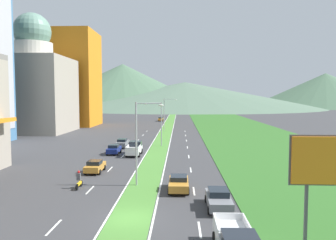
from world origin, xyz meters
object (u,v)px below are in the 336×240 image
object	(u,v)px
car_5	(161,119)
motorcycle_rider	(79,181)
car_2	(218,199)
car_6	(122,143)
pickup_truck_0	(135,149)
car_3	(95,166)
car_1	(114,149)
car_0	(179,183)
street_lamp_near	(140,137)
street_lamp_far	(166,112)
street_lamp_mid	(159,120)

from	to	relation	value
car_5	motorcycle_rider	distance (m)	90.60
car_2	car_5	size ratio (longest dim) A/B	1.13
car_6	car_2	bearing A→B (deg)	-156.77
pickup_truck_0	car_3	bearing A→B (deg)	165.37
car_1	car_0	bearing A→B (deg)	-152.37
street_lamp_near	car_1	size ratio (longest dim) A/B	2.12
car_2	pickup_truck_0	bearing A→B (deg)	-156.90
street_lamp_far	car_6	bearing A→B (deg)	-103.12
street_lamp_near	car_0	world-z (taller)	street_lamp_near
car_1	motorcycle_rider	size ratio (longest dim) A/B	2.03
street_lamp_far	car_2	size ratio (longest dim) A/B	1.93
car_1	car_3	xyz separation A→B (m)	(0.28, -12.61, -0.03)
car_5	car_2	bearing A→B (deg)	-173.77
car_5	pickup_truck_0	world-z (taller)	pickup_truck_0
pickup_truck_0	car_5	bearing A→B (deg)	0.11
street_lamp_mid	car_5	world-z (taller)	street_lamp_mid
car_1	car_5	world-z (taller)	car_1
street_lamp_far	car_1	xyz separation A→B (m)	(-6.77, -35.27, -4.32)
car_1	car_3	size ratio (longest dim) A/B	1.00
street_lamp_near	car_0	bearing A→B (deg)	-22.93
car_5	car_6	distance (m)	64.26
car_1	car_5	bearing A→B (deg)	-2.64
street_lamp_far	car_0	xyz separation A→B (m)	(3.69, -55.24, -4.35)
street_lamp_far	car_3	distance (m)	48.51
street_lamp_mid	car_3	world-z (taller)	street_lamp_mid
street_lamp_mid	pickup_truck_0	world-z (taller)	street_lamp_mid
street_lamp_near	car_3	bearing A→B (deg)	137.42
street_lamp_far	car_0	world-z (taller)	street_lamp_far
street_lamp_mid	street_lamp_far	size ratio (longest dim) A/B	0.94
street_lamp_far	pickup_truck_0	world-z (taller)	street_lamp_far
street_lamp_far	car_0	size ratio (longest dim) A/B	2.06
car_1	car_3	bearing A→B (deg)	-178.74
car_6	car_3	bearing A→B (deg)	-179.62
street_lamp_mid	car_1	bearing A→B (deg)	-128.49
street_lamp_near	motorcycle_rider	world-z (taller)	street_lamp_near
street_lamp_near	motorcycle_rider	size ratio (longest dim) A/B	4.31
street_lamp_mid	car_2	size ratio (longest dim) A/B	1.81
street_lamp_mid	car_3	distance (m)	22.43
street_lamp_mid	car_0	xyz separation A→B (m)	(3.71, -28.46, -4.04)
street_lamp_near	car_2	distance (m)	10.68
car_2	motorcycle_rider	world-z (taller)	motorcycle_rider
street_lamp_near	street_lamp_far	size ratio (longest dim) A/B	0.99
car_2	pickup_truck_0	distance (m)	26.34
street_lamp_far	street_lamp_near	bearing A→B (deg)	-90.36
street_lamp_far	car_6	size ratio (longest dim) A/B	1.86
car_1	car_3	world-z (taller)	car_1
street_lamp_near	car_3	world-z (taller)	street_lamp_near
car_2	car_6	xyz separation A→B (m)	(-13.59, 31.68, 0.01)
car_2	pickup_truck_0	world-z (taller)	pickup_truck_0
car_5	motorcycle_rider	bearing A→B (deg)	178.24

